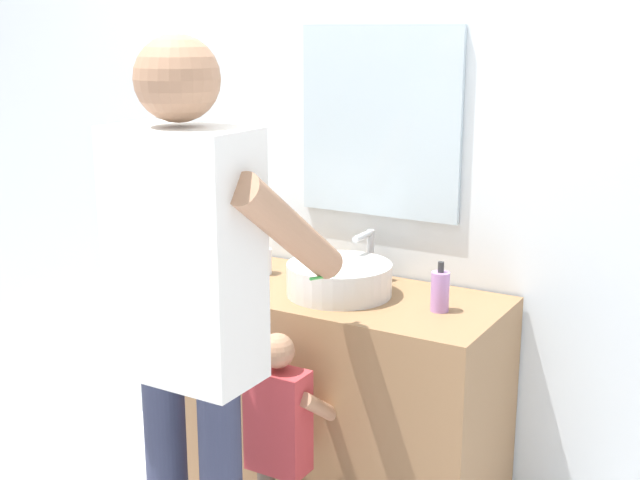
# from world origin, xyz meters

# --- Properties ---
(back_wall) EXTENTS (4.40, 0.10, 2.70)m
(back_wall) POSITION_xyz_m (0.00, 0.62, 1.35)
(back_wall) COLOR silver
(back_wall) RESTS_ON ground
(vanity_cabinet) EXTENTS (1.12, 0.54, 0.86)m
(vanity_cabinet) POSITION_xyz_m (0.00, 0.30, 0.43)
(vanity_cabinet) COLOR olive
(vanity_cabinet) RESTS_ON ground
(sink_basin) EXTENTS (0.36, 0.36, 0.11)m
(sink_basin) POSITION_xyz_m (0.00, 0.28, 0.92)
(sink_basin) COLOR silver
(sink_basin) RESTS_ON vanity_cabinet
(faucet) EXTENTS (0.18, 0.14, 0.18)m
(faucet) POSITION_xyz_m (0.00, 0.50, 0.95)
(faucet) COLOR #B7BABF
(faucet) RESTS_ON vanity_cabinet
(toothbrush_cup) EXTENTS (0.07, 0.07, 0.21)m
(toothbrush_cup) POSITION_xyz_m (-0.37, 0.36, 0.92)
(toothbrush_cup) COLOR silver
(toothbrush_cup) RESTS_ON vanity_cabinet
(soap_bottle) EXTENTS (0.06, 0.06, 0.17)m
(soap_bottle) POSITION_xyz_m (0.36, 0.29, 0.93)
(soap_bottle) COLOR #B27FC6
(soap_bottle) RESTS_ON vanity_cabinet
(child_toddler) EXTENTS (0.26, 0.26, 0.85)m
(child_toddler) POSITION_xyz_m (0.00, -0.10, 0.51)
(child_toddler) COLOR #6B5B4C
(child_toddler) RESTS_ON ground
(adult_parent) EXTENTS (0.54, 0.57, 1.74)m
(adult_parent) POSITION_xyz_m (-0.09, -0.40, 1.05)
(adult_parent) COLOR #2D334C
(adult_parent) RESTS_ON ground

